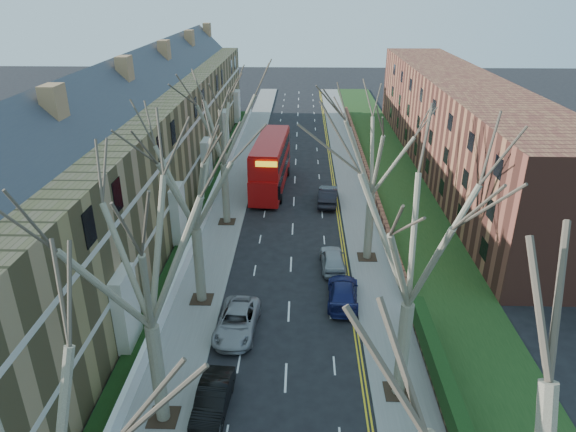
{
  "coord_description": "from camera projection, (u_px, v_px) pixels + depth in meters",
  "views": [
    {
      "loc": [
        0.71,
        -12.04,
        18.85
      ],
      "look_at": [
        -0.25,
        21.99,
        3.46
      ],
      "focal_mm": 32.0,
      "sensor_mm": 36.0,
      "label": 1
    }
  ],
  "objects": [
    {
      "name": "pavement_left",
      "position": [
        238.0,
        179.0,
        54.4
      ],
      "size": [
        3.0,
        102.0,
        0.12
      ],
      "primitive_type": "cube",
      "color": "slate",
      "rests_on": "ground"
    },
    {
      "name": "front_wall_left",
      "position": [
        210.0,
        203.0,
        46.92
      ],
      "size": [
        0.3,
        78.0,
        1.0
      ],
      "color": "white",
      "rests_on": "ground"
    },
    {
      "name": "car_left_far",
      "position": [
        237.0,
        322.0,
        30.26
      ],
      "size": [
        2.61,
        5.11,
        1.38
      ],
      "primitive_type": "imported",
      "rotation": [
        0.0,
        0.0,
        -0.06
      ],
      "color": "gray",
      "rests_on": "ground"
    },
    {
      "name": "tree_right_mid",
      "position": [
        417.0,
        222.0,
        21.95
      ],
      "size": [
        10.5,
        10.5,
        14.71
      ],
      "color": "brown",
      "rests_on": "ground"
    },
    {
      "name": "tree_left_mid",
      "position": [
        140.0,
        240.0,
        20.42
      ],
      "size": [
        10.5,
        10.5,
        14.71
      ],
      "color": "brown",
      "rests_on": "ground"
    },
    {
      "name": "pavement_right",
      "position": [
        352.0,
        180.0,
        54.09
      ],
      "size": [
        3.0,
        102.0,
        0.12
      ],
      "primitive_type": "cube",
      "color": "slate",
      "rests_on": "ground"
    },
    {
      "name": "flats_right",
      "position": [
        457.0,
        125.0,
        55.41
      ],
      "size": [
        13.97,
        54.0,
        10.0
      ],
      "color": "brown",
      "rests_on": "ground"
    },
    {
      "name": "car_right_far",
      "position": [
        328.0,
        195.0,
        48.07
      ],
      "size": [
        2.08,
        5.0,
        1.61
      ],
      "primitive_type": "imported",
      "rotation": [
        0.0,
        0.0,
        3.06
      ],
      "color": "black",
      "rests_on": "ground"
    },
    {
      "name": "grass_verge_right",
      "position": [
        395.0,
        179.0,
        53.94
      ],
      "size": [
        6.0,
        102.0,
        0.06
      ],
      "color": "#1B3814",
      "rests_on": "ground"
    },
    {
      "name": "car_right_near",
      "position": [
        343.0,
        292.0,
        33.13
      ],
      "size": [
        2.26,
        4.9,
        1.39
      ],
      "primitive_type": "imported",
      "rotation": [
        0.0,
        0.0,
        3.07
      ],
      "color": "navy",
      "rests_on": "ground"
    },
    {
      "name": "double_decker_bus",
      "position": [
        271.0,
        165.0,
        51.01
      ],
      "size": [
        3.58,
        12.19,
        5.0
      ],
      "rotation": [
        0.0,
        0.0,
        3.08
      ],
      "color": "#A20C0B",
      "rests_on": "ground"
    },
    {
      "name": "car_right_mid",
      "position": [
        333.0,
        259.0,
        37.11
      ],
      "size": [
        1.87,
        4.28,
        1.43
      ],
      "primitive_type": "imported",
      "rotation": [
        0.0,
        0.0,
        3.18
      ],
      "color": "#96999E",
      "rests_on": "ground"
    },
    {
      "name": "tree_right_far",
      "position": [
        375.0,
        139.0,
        34.83
      ],
      "size": [
        10.15,
        10.15,
        14.22
      ],
      "color": "brown",
      "rests_on": "ground"
    },
    {
      "name": "tree_left_far",
      "position": [
        191.0,
        167.0,
        29.66
      ],
      "size": [
        10.15,
        10.15,
        14.22
      ],
      "color": "brown",
      "rests_on": "ground"
    },
    {
      "name": "terrace_left",
      "position": [
        139.0,
        151.0,
        45.06
      ],
      "size": [
        9.7,
        78.0,
        13.6
      ],
      "color": "olive",
      "rests_on": "ground"
    },
    {
      "name": "tree_left_dist",
      "position": [
        221.0,
        114.0,
        40.46
      ],
      "size": [
        10.5,
        10.5,
        14.71
      ],
      "color": "brown",
      "rests_on": "ground"
    },
    {
      "name": "car_left_mid",
      "position": [
        213.0,
        399.0,
        24.63
      ],
      "size": [
        1.72,
        4.26,
        1.37
      ],
      "primitive_type": "imported",
      "rotation": [
        0.0,
        0.0,
        -0.06
      ],
      "color": "black",
      "rests_on": "ground"
    }
  ]
}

